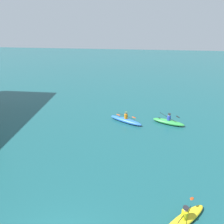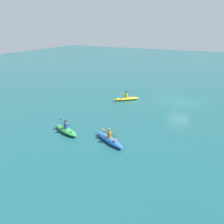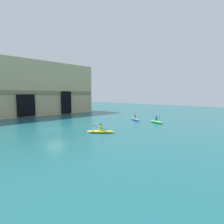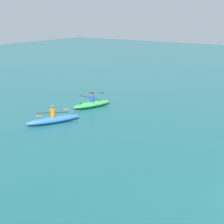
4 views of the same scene
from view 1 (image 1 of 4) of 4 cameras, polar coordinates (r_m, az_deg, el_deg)
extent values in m
ellipsoid|color=green|center=(22.05, 14.52, -2.53)|extent=(1.88, 3.17, 0.41)
cylinder|color=#2D47B7|center=(21.86, 14.64, -1.52)|extent=(0.33, 0.33, 0.45)
sphere|color=beige|center=(21.72, 14.73, -0.71)|extent=(0.23, 0.23, 0.23)
cylinder|color=#232328|center=(21.68, 14.76, -0.48)|extent=(0.29, 0.29, 0.06)
cylinder|color=black|center=(21.85, 14.65, -1.46)|extent=(0.81, 1.74, 0.73)
ellipsoid|color=black|center=(21.55, 16.83, -1.21)|extent=(0.34, 0.47, 0.20)
ellipsoid|color=black|center=(22.18, 12.53, -1.71)|extent=(0.34, 0.47, 0.20)
ellipsoid|color=yellow|center=(13.18, 18.19, -25.25)|extent=(2.63, 2.85, 0.34)
cylinder|color=gold|center=(12.88, 18.45, -24.04)|extent=(0.35, 0.35, 0.50)
sphere|color=beige|center=(12.61, 18.69, -22.92)|extent=(0.24, 0.24, 0.24)
cylinder|color=#232328|center=(12.54, 18.76, -22.61)|extent=(0.30, 0.30, 0.06)
cylinder|color=black|center=(12.86, 18.47, -23.97)|extent=(1.77, 1.11, 0.73)
ellipsoid|color=#D84C19|center=(13.26, 20.15, -20.48)|extent=(0.46, 0.38, 0.19)
ellipsoid|color=blue|center=(21.67, 3.62, -2.21)|extent=(2.25, 3.40, 0.42)
cylinder|color=orange|center=(21.47, 3.66, -1.13)|extent=(0.33, 0.33, 0.48)
sphere|color=tan|center=(21.32, 3.68, -0.28)|extent=(0.22, 0.22, 0.22)
cylinder|color=#4C6B4C|center=(21.28, 3.69, -0.07)|extent=(0.27, 0.27, 0.06)
cylinder|color=black|center=(21.46, 3.66, -1.07)|extent=(0.97, 1.78, 0.26)
ellipsoid|color=#D84C19|center=(21.91, 1.68, -0.75)|extent=(0.37, 0.48, 0.10)
ellipsoid|color=#D84C19|center=(21.04, 5.72, -1.41)|extent=(0.37, 0.48, 0.10)
camera|label=2|loc=(36.22, -9.28, 22.74)|focal=40.00mm
camera|label=3|loc=(19.53, 102.42, -23.79)|focal=28.00mm
camera|label=4|loc=(15.55, -58.87, -0.04)|focal=50.00mm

